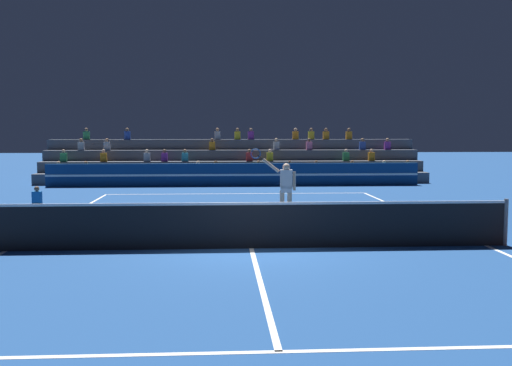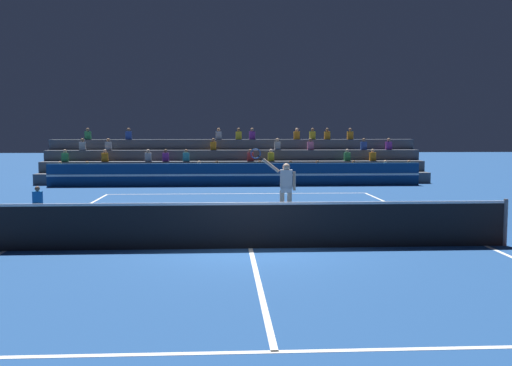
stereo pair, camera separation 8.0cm
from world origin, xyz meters
TOP-DOWN VIEW (x-y plane):
  - ground_plane at (0.00, 0.00)m, footprint 120.00×120.00m
  - court_lines at (0.00, 0.00)m, footprint 11.10×23.90m
  - tennis_net at (0.00, 0.00)m, footprint 12.00×0.10m
  - sponsor_banner_wall at (0.00, 15.48)m, footprint 18.00×0.26m
  - bleacher_stand at (0.00, 18.65)m, footprint 19.85×3.80m
  - ball_kid_courtside at (-6.79, 6.70)m, footprint 0.30×0.36m
  - tennis_player at (1.23, 4.26)m, footprint 1.41×0.36m
  - tennis_ball at (0.72, 6.01)m, footprint 0.07×0.07m

SIDE VIEW (x-z plane):
  - ground_plane at x=0.00m, z-range 0.00..0.00m
  - court_lines at x=0.00m, z-range 0.00..0.01m
  - tennis_ball at x=0.72m, z-range 0.00..0.07m
  - ball_kid_courtside at x=-6.79m, z-range -0.09..0.75m
  - tennis_net at x=0.00m, z-range -0.01..1.09m
  - sponsor_banner_wall at x=0.00m, z-range 0.00..1.10m
  - bleacher_stand at x=0.00m, z-range -0.58..2.25m
  - tennis_player at x=1.23m, z-range -0.13..2.09m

